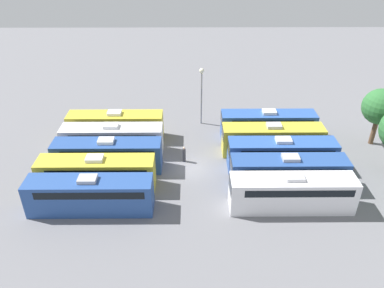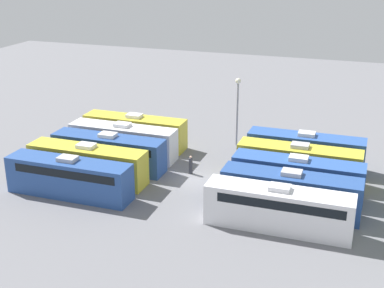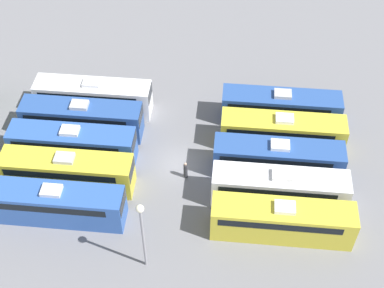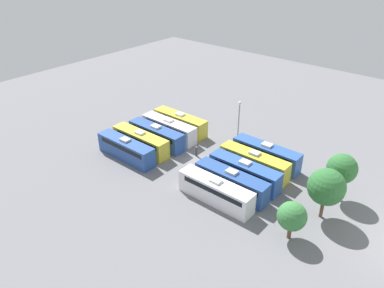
{
  "view_description": "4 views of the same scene",
  "coord_description": "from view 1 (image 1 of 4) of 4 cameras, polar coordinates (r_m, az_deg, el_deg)",
  "views": [
    {
      "loc": [
        33.03,
        -0.3,
        22.72
      ],
      "look_at": [
        -0.85,
        -0.05,
        2.51
      ],
      "focal_mm": 35.0,
      "sensor_mm": 36.0,
      "label": 1
    },
    {
      "loc": [
        42.9,
        14.7,
        20.35
      ],
      "look_at": [
        -0.88,
        -0.61,
        3.22
      ],
      "focal_mm": 50.0,
      "sensor_mm": 36.0,
      "label": 2
    },
    {
      "loc": [
        -31.48,
        -4.37,
        36.45
      ],
      "look_at": [
        0.58,
        -1.29,
        2.2
      ],
      "focal_mm": 50.0,
      "sensor_mm": 36.0,
      "label": 3
    },
    {
      "loc": [
        40.09,
        33.11,
        31.83
      ],
      "look_at": [
        0.71,
        -0.12,
        3.4
      ],
      "focal_mm": 35.0,
      "sensor_mm": 36.0,
      "label": 4
    }
  ],
  "objects": [
    {
      "name": "bus_8",
      "position": [
        37.61,
        14.53,
        -4.14
      ],
      "size": [
        2.55,
        11.23,
        3.62
      ],
      "color": "#284C93",
      "rests_on": "ground_plane"
    },
    {
      "name": "bus_2",
      "position": [
        40.02,
        -12.67,
        -1.56
      ],
      "size": [
        2.55,
        11.23,
        3.62
      ],
      "color": "#284C93",
      "rests_on": "ground_plane"
    },
    {
      "name": "bus_9",
      "position": [
        35.08,
        15.06,
        -7.07
      ],
      "size": [
        2.55,
        11.23,
        3.62
      ],
      "color": "white",
      "rests_on": "ground_plane"
    },
    {
      "name": "bus_6",
      "position": [
        42.85,
        12.2,
        0.81
      ],
      "size": [
        2.55,
        11.23,
        3.62
      ],
      "color": "gold",
      "rests_on": "ground_plane"
    },
    {
      "name": "tree_0",
      "position": [
        47.36,
        26.8,
        5.06
      ],
      "size": [
        4.09,
        4.09,
        6.83
      ],
      "color": "brown",
      "rests_on": "ground_plane"
    },
    {
      "name": "bus_3",
      "position": [
        37.46,
        -14.25,
        -4.25
      ],
      "size": [
        2.55,
        11.23,
        3.62
      ],
      "color": "gold",
      "rests_on": "ground_plane"
    },
    {
      "name": "bus_1",
      "position": [
        42.8,
        -11.98,
        0.8
      ],
      "size": [
        2.55,
        11.23,
        3.62
      ],
      "color": "silver",
      "rests_on": "ground_plane"
    },
    {
      "name": "worker_person",
      "position": [
        40.77,
        -1.22,
        -1.65
      ],
      "size": [
        0.36,
        0.36,
        1.82
      ],
      "color": "#333338",
      "rests_on": "ground_plane"
    },
    {
      "name": "bus_4",
      "position": [
        34.87,
        -15.22,
        -7.36
      ],
      "size": [
        2.55,
        11.23,
        3.62
      ],
      "color": "#284C93",
      "rests_on": "ground_plane"
    },
    {
      "name": "bus_7",
      "position": [
        40.29,
        13.54,
        -1.44
      ],
      "size": [
        2.55,
        11.23,
        3.62
      ],
      "color": "#2D56A8",
      "rests_on": "ground_plane"
    },
    {
      "name": "bus_5",
      "position": [
        45.83,
        11.53,
        2.97
      ],
      "size": [
        2.55,
        11.23,
        3.62
      ],
      "color": "#2D56A8",
      "rests_on": "ground_plane"
    },
    {
      "name": "light_pole",
      "position": [
        46.89,
        1.46,
        8.73
      ],
      "size": [
        0.6,
        0.6,
        7.47
      ],
      "color": "gray",
      "rests_on": "ground_plane"
    },
    {
      "name": "bus_0",
      "position": [
        45.6,
        -11.48,
        2.83
      ],
      "size": [
        2.55,
        11.23,
        3.62
      ],
      "color": "gold",
      "rests_on": "ground_plane"
    },
    {
      "name": "ground_plane",
      "position": [
        40.09,
        0.08,
        -3.71
      ],
      "size": [
        123.7,
        123.7,
        0.0
      ],
      "primitive_type": "plane",
      "color": "slate"
    }
  ]
}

